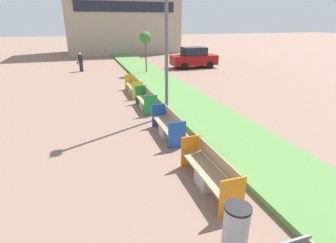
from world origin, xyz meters
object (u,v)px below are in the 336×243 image
(bench_blue_frame, at_px, (168,126))
(parked_car_distant, at_px, (194,58))
(bench_yellow_frame, at_px, (134,87))
(sapling_tree_far, at_px, (145,38))
(bench_orange_frame, at_px, (210,173))
(bench_green_frame, at_px, (146,101))
(pedestrian_walking, at_px, (81,62))
(street_lamp_post, at_px, (166,25))
(litter_bin, at_px, (236,229))

(bench_blue_frame, distance_m, parked_car_distant, 15.78)
(bench_yellow_frame, relative_size, sapling_tree_far, 0.73)
(bench_orange_frame, height_order, bench_green_frame, same)
(pedestrian_walking, bearing_deg, parked_car_distant, -7.03)
(bench_blue_frame, relative_size, street_lamp_post, 0.30)
(pedestrian_walking, relative_size, parked_car_distant, 0.37)
(bench_blue_frame, bearing_deg, litter_bin, -95.13)
(sapling_tree_far, xyz_separation_m, pedestrian_walking, (-5.05, 2.95, -2.02))
(bench_yellow_frame, distance_m, litter_bin, 11.97)
(bench_yellow_frame, height_order, litter_bin, litter_bin)
(bench_blue_frame, bearing_deg, bench_green_frame, 90.02)
(bench_blue_frame, height_order, bench_green_frame, same)
(bench_blue_frame, relative_size, sapling_tree_far, 0.65)
(litter_bin, bearing_deg, bench_green_frame, 86.86)
(bench_orange_frame, relative_size, bench_yellow_frame, 0.96)
(litter_bin, bearing_deg, pedestrian_walking, 96.59)
(pedestrian_walking, height_order, parked_car_distant, parked_car_distant)
(bench_green_frame, xyz_separation_m, street_lamp_post, (0.61, -1.34, 3.54))
(bench_green_frame, xyz_separation_m, litter_bin, (-0.49, -8.88, 0.13))
(bench_orange_frame, relative_size, bench_green_frame, 1.14)
(bench_green_frame, distance_m, street_lamp_post, 3.84)
(litter_bin, xyz_separation_m, street_lamp_post, (1.10, 7.54, 3.41))
(bench_orange_frame, relative_size, street_lamp_post, 0.33)
(bench_green_frame, relative_size, pedestrian_walking, 1.30)
(bench_green_frame, distance_m, pedestrian_walking, 12.22)
(litter_bin, relative_size, street_lamp_post, 0.14)
(street_lamp_post, distance_m, parked_car_distant, 13.95)
(bench_blue_frame, bearing_deg, pedestrian_walking, 100.67)
(bench_blue_frame, relative_size, pedestrian_walking, 1.36)
(bench_orange_frame, height_order, litter_bin, litter_bin)
(bench_green_frame, height_order, parked_car_distant, parked_car_distant)
(bench_blue_frame, height_order, street_lamp_post, street_lamp_post)
(sapling_tree_far, bearing_deg, bench_blue_frame, -99.94)
(street_lamp_post, bearing_deg, bench_yellow_frame, 97.84)
(bench_green_frame, bearing_deg, sapling_tree_far, 76.33)
(bench_orange_frame, relative_size, litter_bin, 2.35)
(bench_green_frame, bearing_deg, pedestrian_walking, 103.66)
(bench_green_frame, height_order, litter_bin, litter_bin)
(bench_blue_frame, distance_m, street_lamp_post, 4.17)
(street_lamp_post, bearing_deg, bench_orange_frame, -96.30)
(bench_orange_frame, distance_m, sapling_tree_far, 16.12)
(bench_orange_frame, relative_size, sapling_tree_far, 0.70)
(bench_orange_frame, distance_m, bench_blue_frame, 3.42)
(litter_bin, distance_m, sapling_tree_far, 18.15)
(bench_yellow_frame, bearing_deg, street_lamp_post, -82.16)
(bench_orange_frame, height_order, sapling_tree_far, sapling_tree_far)
(sapling_tree_far, xyz_separation_m, parked_car_distant, (4.94, 1.71, -1.90))
(bench_blue_frame, distance_m, bench_yellow_frame, 6.52)
(bench_green_frame, xyz_separation_m, bench_yellow_frame, (0.00, 3.07, 0.01))
(bench_orange_frame, height_order, parked_car_distant, parked_car_distant)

